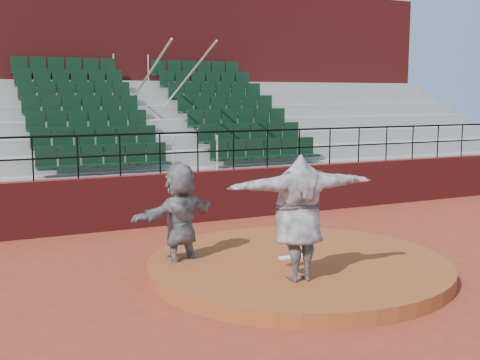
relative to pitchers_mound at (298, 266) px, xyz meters
The scene contains 9 objects.
ground 0.12m from the pitchers_mound, ahead, with size 90.00×90.00×0.00m, color maroon.
pitchers_mound is the anchor object (origin of this frame).
pitching_rubber 0.21m from the pitchers_mound, 90.00° to the left, with size 0.60×0.15×0.03m, color white.
boundary_wall 5.03m from the pitchers_mound, 90.00° to the left, with size 24.00×0.30×1.30m, color maroon.
wall_railing 5.35m from the pitchers_mound, 90.00° to the left, with size 24.04×0.05×1.03m.
seating_deck 8.75m from the pitchers_mound, 90.00° to the left, with size 24.00×5.97×4.63m.
press_box_facade 13.06m from the pitchers_mound, 90.00° to the left, with size 24.00×3.00×7.10m, color maroon.
pitcher 1.68m from the pitchers_mound, 121.37° to the right, with size 2.53×0.69×2.05m, color black.
fielder 2.34m from the pitchers_mound, 154.31° to the left, with size 1.88×0.60×2.03m, color black.
Camera 1 is at (-5.56, -9.20, 3.24)m, focal length 45.00 mm.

